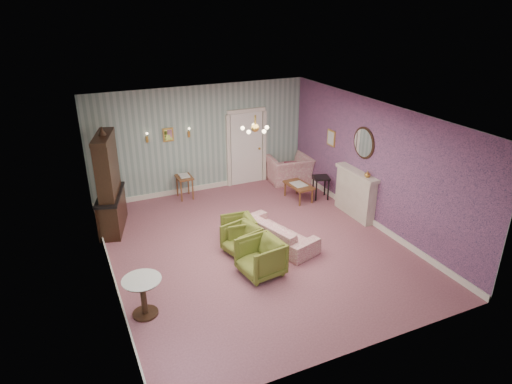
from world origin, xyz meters
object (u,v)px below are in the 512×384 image
coffee_table (298,192)px  wingback_chair (289,165)px  dresser (108,181)px  side_table_black (321,188)px  olive_chair_c (238,229)px  olive_chair_a (261,256)px  pedestal_table (144,297)px  sofa_chintz (278,228)px  olive_chair_b (241,238)px  fireplace (355,194)px

coffee_table → wingback_chair: bearing=72.8°
dresser → side_table_black: (5.30, -0.54, -0.89)m
olive_chair_c → coffee_table: size_ratio=0.78×
olive_chair_a → olive_chair_c: olive_chair_a is taller
wingback_chair → pedestal_table: 6.66m
wingback_chair → dresser: dresser is taller
pedestal_table → sofa_chintz: bearing=21.1°
coffee_table → pedestal_table: 5.63m
olive_chair_a → olive_chair_c: 1.31m
olive_chair_b → pedestal_table: 2.58m
olive_chair_b → dresser: bearing=-149.5°
olive_chair_b → wingback_chair: bearing=122.8°
wingback_chair → coffee_table: size_ratio=1.37×
olive_chair_c → pedestal_table: (-2.39, -1.61, 0.03)m
olive_chair_c → fireplace: fireplace is taller
sofa_chintz → pedestal_table: 3.39m
olive_chair_a → olive_chair_b: (-0.03, 0.89, -0.06)m
olive_chair_a → fireplace: bearing=105.6°
coffee_table → pedestal_table: size_ratio=1.20×
fireplace → pedestal_table: (-5.51, -1.69, -0.22)m
wingback_chair → sofa_chintz: bearing=63.5°
wingback_chair → pedestal_table: wingback_chair is taller
olive_chair_b → side_table_black: (3.01, 1.71, -0.03)m
olive_chair_c → coffee_table: bearing=127.4°
sofa_chintz → coffee_table: (1.56, 1.85, -0.15)m
olive_chair_a → dresser: size_ratio=0.33×
olive_chair_a → dresser: dresser is taller
wingback_chair → fireplace: bearing=104.8°
olive_chair_a → olive_chair_b: size_ratio=1.17×
olive_chair_b → side_table_black: 3.47m
olive_chair_a → pedestal_table: size_ratio=1.10×
olive_chair_c → olive_chair_a: bearing=1.8°
olive_chair_b → sofa_chintz: sofa_chintz is taller
dresser → side_table_black: bearing=10.1°
olive_chair_c → fireplace: bearing=96.6°
wingback_chair → pedestal_table: size_ratio=1.64×
coffee_table → fireplace: bearing=-60.4°
fireplace → coffee_table: bearing=119.6°
olive_chair_c → sofa_chintz: size_ratio=0.36×
wingback_chair → coffee_table: bearing=78.5°
sofa_chintz → fireplace: (2.34, 0.46, 0.21)m
sofa_chintz → fireplace: size_ratio=1.33×
olive_chair_a → fireplace: fireplace is taller
dresser → olive_chair_b: bearing=-28.6°
olive_chair_b → olive_chair_a: bearing=-13.0°
sofa_chintz → olive_chair_c: bearing=46.2°
fireplace → coffee_table: (-0.79, 1.39, -0.36)m
wingback_chair → fireplace: (0.41, -2.60, 0.06)m
side_table_black → pedestal_table: bearing=-151.3°
olive_chair_a → pedestal_table: olive_chair_a is taller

